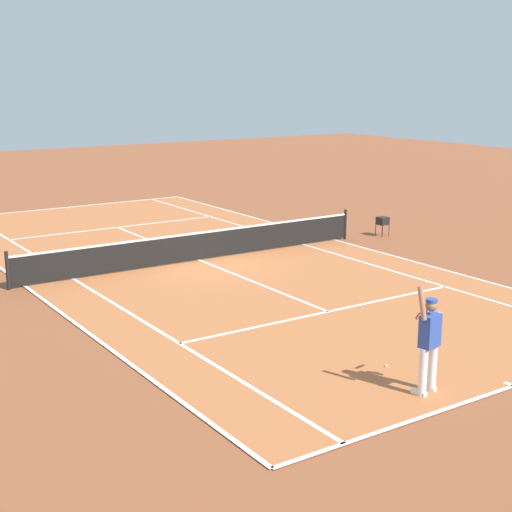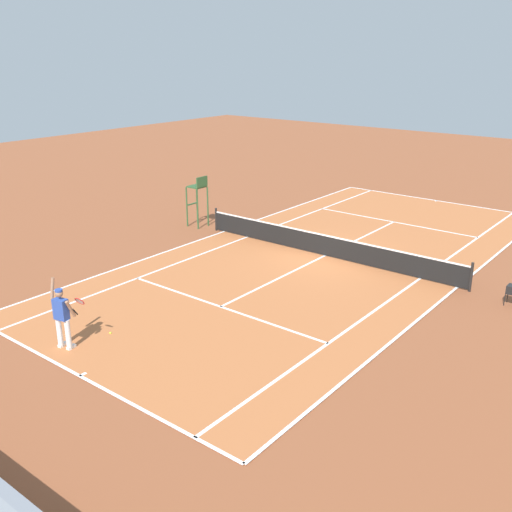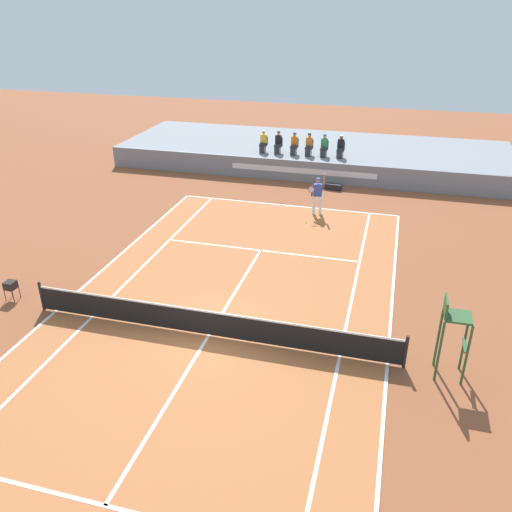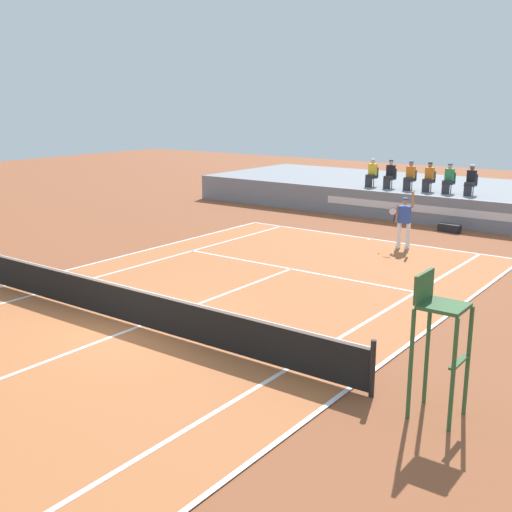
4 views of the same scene
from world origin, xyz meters
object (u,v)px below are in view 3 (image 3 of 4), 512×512
at_px(spectator_seated_5, 341,147).
at_px(spectator_seated_2, 294,144).
at_px(umpire_chair, 453,328).
at_px(ball_hopper, 10,285).
at_px(spectator_seated_0, 263,142).
at_px(spectator_seated_1, 278,143).
at_px(spectator_seated_3, 309,145).
at_px(spectator_seated_4, 324,146).
at_px(tennis_player, 317,195).
at_px(equipment_bag, 333,187).
at_px(tennis_ball, 306,223).

bearing_deg(spectator_seated_5, spectator_seated_2, 180.00).
bearing_deg(umpire_chair, ball_hopper, 178.68).
relative_size(spectator_seated_0, ball_hopper, 1.81).
relative_size(spectator_seated_0, spectator_seated_1, 1.00).
relative_size(spectator_seated_3, umpire_chair, 0.52).
bearing_deg(spectator_seated_4, spectator_seated_2, 180.00).
bearing_deg(spectator_seated_2, spectator_seated_3, 0.00).
bearing_deg(ball_hopper, spectator_seated_2, 68.46).
bearing_deg(spectator_seated_5, spectator_seated_1, 180.00).
bearing_deg(spectator_seated_3, umpire_chair, -67.84).
distance_m(spectator_seated_5, tennis_player, 6.00).
bearing_deg(equipment_bag, spectator_seated_0, 155.16).
distance_m(spectator_seated_0, spectator_seated_3, 2.74).
xyz_separation_m(tennis_player, ball_hopper, (-9.01, -10.87, -0.42)).
xyz_separation_m(spectator_seated_1, tennis_player, (3.34, -5.93, -0.86)).
bearing_deg(spectator_seated_5, umpire_chair, -73.28).
bearing_deg(spectator_seated_3, tennis_ball, -80.42).
height_order(spectator_seated_4, tennis_player, spectator_seated_4).
relative_size(spectator_seated_0, spectator_seated_4, 1.00).
height_order(tennis_player, ball_hopper, tennis_player).
relative_size(spectator_seated_4, umpire_chair, 0.52).
distance_m(tennis_player, ball_hopper, 14.12).
distance_m(tennis_player, umpire_chair, 12.48).
bearing_deg(ball_hopper, umpire_chair, -1.32).
bearing_deg(spectator_seated_5, ball_hopper, -119.07).
height_order(spectator_seated_3, tennis_player, spectator_seated_3).
bearing_deg(spectator_seated_0, umpire_chair, -60.45).
relative_size(spectator_seated_0, equipment_bag, 1.36).
bearing_deg(spectator_seated_3, spectator_seated_0, 180.00).
bearing_deg(spectator_seated_5, spectator_seated_3, 180.00).
bearing_deg(tennis_ball, tennis_player, 78.41).
bearing_deg(tennis_ball, ball_hopper, -132.51).
relative_size(spectator_seated_4, tennis_ball, 18.60).
height_order(spectator_seated_4, ball_hopper, spectator_seated_4).
bearing_deg(equipment_bag, tennis_player, -94.63).
xyz_separation_m(spectator_seated_3, umpire_chair, (6.98, -17.13, -0.29)).
xyz_separation_m(spectator_seated_4, spectator_seated_5, (0.95, 0.00, 0.00)).
xyz_separation_m(spectator_seated_2, spectator_seated_5, (2.71, 0.00, 0.00)).
bearing_deg(tennis_ball, spectator_seated_3, 99.58).
bearing_deg(tennis_ball, spectator_seated_1, 112.83).
relative_size(equipment_bag, ball_hopper, 1.33).
relative_size(spectator_seated_1, spectator_seated_4, 1.00).
height_order(spectator_seated_3, ball_hopper, spectator_seated_3).
xyz_separation_m(spectator_seated_0, umpire_chair, (9.71, -17.13, -0.29)).
bearing_deg(spectator_seated_3, tennis_player, -75.79).
bearing_deg(spectator_seated_4, tennis_ball, -87.31).
relative_size(tennis_ball, equipment_bag, 0.07).
relative_size(spectator_seated_3, tennis_ball, 18.60).
xyz_separation_m(spectator_seated_1, tennis_ball, (3.06, -7.27, -1.82)).
distance_m(umpire_chair, ball_hopper, 14.52).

